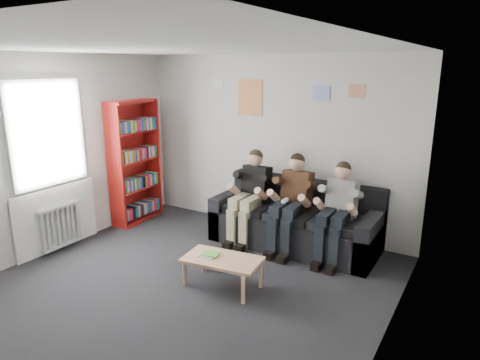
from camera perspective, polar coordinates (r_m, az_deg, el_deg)
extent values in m
plane|color=black|center=(5.10, -9.13, -14.93)|extent=(5.00, 5.00, 0.00)
plane|color=silver|center=(4.43, -10.64, 17.00)|extent=(5.00, 5.00, 0.00)
plane|color=beige|center=(6.62, 4.39, 4.74)|extent=(4.50, 0.00, 4.50)
plane|color=beige|center=(6.26, -25.70, 2.67)|extent=(0.00, 5.00, 5.00)
plane|color=beige|center=(3.60, 18.68, -4.94)|extent=(0.00, 5.00, 5.00)
cube|color=black|center=(6.25, 7.24, -6.72)|extent=(2.36, 0.96, 0.45)
cube|color=black|center=(6.43, 8.73, -1.86)|extent=(2.36, 0.21, 0.46)
cube|color=black|center=(6.69, -1.24, -4.23)|extent=(0.19, 0.96, 0.64)
cube|color=black|center=(5.90, 16.98, -7.62)|extent=(0.19, 0.96, 0.64)
cube|color=black|center=(6.08, 6.99, -4.55)|extent=(1.97, 0.66, 0.11)
cube|color=maroon|center=(7.21, -13.85, 2.34)|extent=(0.30, 0.90, 2.00)
cube|color=#DCAB7F|center=(5.07, -2.39, -10.56)|extent=(0.90, 0.49, 0.04)
cylinder|color=#DCAB7F|center=(5.22, -7.40, -12.09)|extent=(0.04, 0.04, 0.32)
cylinder|color=#DCAB7F|center=(4.81, 0.42, -14.46)|extent=(0.04, 0.04, 0.32)
cylinder|color=#DCAB7F|center=(5.50, -4.77, -10.50)|extent=(0.04, 0.04, 0.32)
cylinder|color=#DCAB7F|center=(5.12, 2.77, -12.53)|extent=(0.04, 0.04, 0.32)
cube|color=silver|center=(5.12, -4.37, -10.02)|extent=(0.19, 0.14, 0.02)
cube|color=#66C345|center=(5.12, -3.99, -9.79)|extent=(0.19, 0.14, 0.02)
cube|color=black|center=(6.38, 2.20, -0.49)|extent=(0.40, 0.29, 0.56)
sphere|color=tan|center=(6.25, 2.06, 2.84)|extent=(0.22, 0.22, 0.22)
sphere|color=black|center=(6.25, 2.13, 3.18)|extent=(0.21, 0.21, 0.21)
cube|color=gray|center=(6.18, 0.85, -2.89)|extent=(0.36, 0.46, 0.15)
cube|color=gray|center=(6.13, -0.19, -6.52)|extent=(0.34, 0.14, 0.56)
cube|color=black|center=(6.17, -0.48, -8.67)|extent=(0.34, 0.26, 0.10)
cube|color=#482618|center=(6.10, 7.61, -1.30)|extent=(0.40, 0.29, 0.57)
sphere|color=tan|center=(5.97, 7.59, 2.21)|extent=(0.22, 0.22, 0.22)
sphere|color=black|center=(5.97, 7.66, 2.57)|extent=(0.21, 0.21, 0.21)
cube|color=black|center=(5.90, 6.37, -3.88)|extent=(0.36, 0.46, 0.15)
cube|color=black|center=(5.83, 5.36, -7.73)|extent=(0.34, 0.14, 0.56)
cube|color=black|center=(5.88, 5.04, -9.98)|extent=(0.34, 0.26, 0.10)
cube|color=white|center=(5.76, 6.00, -2.75)|extent=(0.04, 0.14, 0.04)
cube|color=white|center=(5.88, 13.46, -2.33)|extent=(0.38, 0.28, 0.54)
sphere|color=tan|center=(5.75, 13.57, 1.11)|extent=(0.21, 0.21, 0.21)
sphere|color=black|center=(5.76, 13.63, 1.46)|extent=(0.20, 0.20, 0.20)
cube|color=black|center=(5.68, 12.45, -4.92)|extent=(0.34, 0.44, 0.14)
cube|color=black|center=(5.63, 11.55, -8.88)|extent=(0.32, 0.13, 0.56)
cube|color=black|center=(5.67, 11.23, -11.22)|extent=(0.32, 0.25, 0.10)
cylinder|color=silver|center=(6.40, -24.78, -6.33)|extent=(0.06, 0.06, 0.60)
cylinder|color=silver|center=(6.44, -24.20, -6.13)|extent=(0.06, 0.06, 0.60)
cylinder|color=silver|center=(6.48, -23.62, -5.93)|extent=(0.06, 0.06, 0.60)
cylinder|color=silver|center=(6.52, -23.06, -5.74)|extent=(0.06, 0.06, 0.60)
cylinder|color=silver|center=(6.57, -22.50, -5.54)|extent=(0.06, 0.06, 0.60)
cylinder|color=silver|center=(6.61, -21.95, -5.35)|extent=(0.06, 0.06, 0.60)
cylinder|color=silver|center=(6.66, -21.40, -5.16)|extent=(0.06, 0.06, 0.60)
cylinder|color=silver|center=(6.70, -20.86, -4.97)|extent=(0.06, 0.06, 0.60)
cube|color=silver|center=(6.64, -22.53, -7.90)|extent=(0.10, 0.64, 0.04)
cube|color=silver|center=(6.46, -23.03, -3.31)|extent=(0.10, 0.64, 0.04)
cube|color=white|center=(6.30, -24.41, 5.68)|extent=(0.02, 1.00, 1.30)
cube|color=white|center=(6.23, -25.04, 11.84)|extent=(0.05, 1.12, 0.06)
cube|color=white|center=(6.42, -23.71, -0.31)|extent=(0.05, 1.12, 0.06)
cube|color=white|center=(6.57, -23.23, -4.69)|extent=(0.03, 1.30, 0.90)
cube|color=gold|center=(6.71, 1.36, 10.94)|extent=(0.42, 0.01, 0.55)
cube|color=#416BDD|center=(6.22, 10.80, 11.28)|extent=(0.25, 0.01, 0.20)
cube|color=#B8397E|center=(6.06, 15.33, 11.40)|extent=(0.22, 0.01, 0.18)
cube|color=white|center=(7.02, -3.00, 12.74)|extent=(0.20, 0.01, 0.14)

